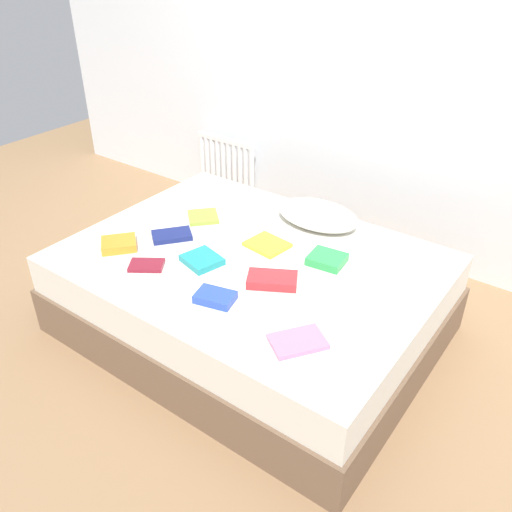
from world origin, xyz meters
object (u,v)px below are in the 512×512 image
radiator (226,164)px  textbook_teal (202,260)px  textbook_red (272,280)px  bed (251,294)px  textbook_navy (172,235)px  pillow (318,215)px  textbook_pink (298,341)px  textbook_lime (203,217)px  textbook_yellow (267,245)px  textbook_green (327,259)px  textbook_blue (215,297)px  textbook_maroon (147,265)px  textbook_orange (119,244)px

radiator → textbook_teal: radiator is taller
textbook_red → bed: bearing=120.2°
bed → textbook_navy: bearing=-168.3°
pillow → textbook_pink: bearing=-63.6°
textbook_lime → textbook_yellow: 0.51m
textbook_red → textbook_yellow: size_ratio=1.14×
textbook_yellow → textbook_navy: bearing=-145.8°
textbook_yellow → textbook_green: bearing=15.3°
textbook_pink → textbook_lime: bearing=95.0°
textbook_lime → textbook_green: bearing=43.4°
textbook_blue → textbook_maroon: 0.49m
textbook_navy → textbook_yellow: 0.56m
pillow → textbook_lime: 0.70m
pillow → textbook_orange: bearing=-129.9°
radiator → textbook_maroon: size_ratio=3.13×
bed → textbook_yellow: 0.30m
textbook_navy → textbook_blue: (0.59, -0.32, 0.01)m
textbook_pink → textbook_yellow: 0.83m
textbook_yellow → textbook_orange: textbook_orange is taller
radiator → textbook_navy: radiator is taller
textbook_navy → textbook_blue: textbook_blue is taller
bed → textbook_orange: (-0.65, -0.36, 0.28)m
bed → textbook_yellow: bearing=86.8°
textbook_pink → textbook_red: bearing=83.7°
textbook_orange → bed: bearing=-21.1°
textbook_orange → textbook_red: bearing=-36.2°
textbook_green → radiator: bearing=140.0°
textbook_red → textbook_teal: textbook_red is taller
textbook_green → textbook_orange: bearing=-157.9°
pillow → textbook_navy: bearing=-132.6°
textbook_pink → textbook_maroon: size_ratio=1.31×
radiator → textbook_pink: 2.40m
textbook_red → textbook_teal: 0.42m
textbook_yellow → textbook_orange: 0.83m
textbook_navy → textbook_pink: bearing=-69.1°
textbook_yellow → textbook_orange: size_ratio=1.16×
textbook_green → textbook_blue: bearing=-119.5°
bed → textbook_teal: 0.38m
textbook_pink → textbook_maroon: (-0.97, 0.04, -0.00)m
textbook_red → textbook_green: bearing=40.1°
textbook_yellow → textbook_maroon: bearing=-117.6°
textbook_blue → textbook_navy: bearing=137.8°
pillow → textbook_lime: pillow is taller
textbook_red → textbook_teal: size_ratio=1.29×
pillow → textbook_yellow: size_ratio=2.36×
bed → textbook_pink: 0.78m
textbook_red → textbook_yellow: 0.37m
pillow → textbook_teal: size_ratio=2.65×
textbook_pink → textbook_orange: size_ratio=1.25×
bed → pillow: 0.63m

